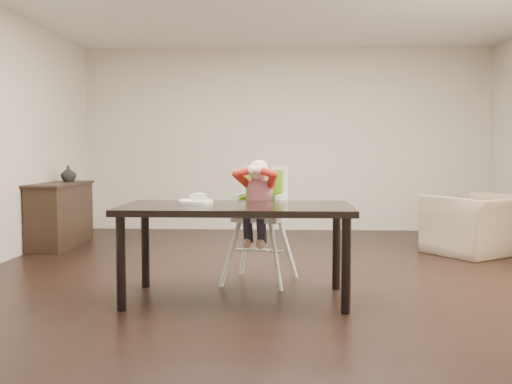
{
  "coord_description": "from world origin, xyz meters",
  "views": [
    {
      "loc": [
        -0.03,
        -5.03,
        1.16
      ],
      "look_at": [
        -0.27,
        -0.14,
        0.82
      ],
      "focal_mm": 40.0,
      "sensor_mm": 36.0,
      "label": 1
    }
  ],
  "objects_px": {
    "dining_table": "(237,215)",
    "high_chair": "(260,196)",
    "armchair": "(479,214)",
    "sideboard": "(61,214)"
  },
  "relations": [
    {
      "from": "dining_table",
      "to": "high_chair",
      "type": "bearing_deg",
      "value": 75.27
    },
    {
      "from": "armchair",
      "to": "sideboard",
      "type": "bearing_deg",
      "value": -37.76
    },
    {
      "from": "armchair",
      "to": "sideboard",
      "type": "distance_m",
      "value": 4.99
    },
    {
      "from": "dining_table",
      "to": "armchair",
      "type": "height_order",
      "value": "armchair"
    },
    {
      "from": "armchair",
      "to": "dining_table",
      "type": "bearing_deg",
      "value": 5.0
    },
    {
      "from": "high_chair",
      "to": "sideboard",
      "type": "distance_m",
      "value": 3.14
    },
    {
      "from": "armchair",
      "to": "sideboard",
      "type": "xyz_separation_m",
      "value": [
        -4.98,
        0.28,
        -0.06
      ]
    },
    {
      "from": "high_chair",
      "to": "sideboard",
      "type": "bearing_deg",
      "value": 159.59
    },
    {
      "from": "armchair",
      "to": "high_chair",
      "type": "bearing_deg",
      "value": -2.52
    },
    {
      "from": "dining_table",
      "to": "sideboard",
      "type": "height_order",
      "value": "sideboard"
    }
  ]
}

